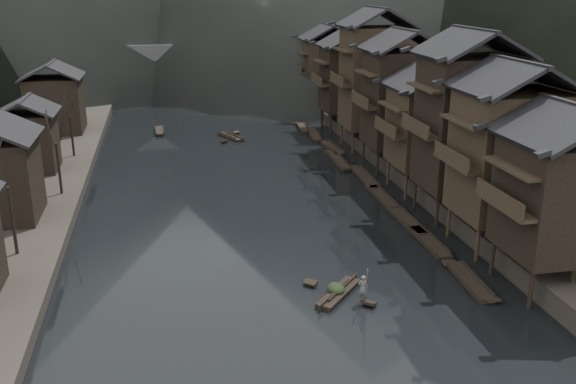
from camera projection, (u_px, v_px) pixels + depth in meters
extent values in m
plane|color=black|center=(273.00, 258.00, 46.65)|extent=(300.00, 300.00, 0.00)
cube|color=#2D2823|center=(470.00, 118.00, 90.04)|extent=(40.00, 200.00, 1.80)
cylinder|color=black|center=(531.00, 289.00, 39.15)|extent=(0.30, 0.30, 2.90)
cylinder|color=black|center=(493.00, 257.00, 43.62)|extent=(0.30, 0.30, 2.90)
cylinder|color=black|center=(571.00, 285.00, 39.66)|extent=(0.30, 0.30, 2.90)
cylinder|color=black|center=(529.00, 254.00, 44.13)|extent=(0.30, 0.30, 2.90)
cube|color=black|center=(564.00, 196.00, 40.39)|extent=(7.00, 6.00, 7.37)
cube|color=#30261A|center=(506.00, 206.00, 39.77)|extent=(1.20, 5.70, 0.25)
cylinder|color=#30261A|center=(477.00, 245.00, 45.67)|extent=(0.30, 0.30, 2.90)
cylinder|color=#30261A|center=(449.00, 221.00, 50.14)|extent=(0.30, 0.30, 2.90)
cylinder|color=#30261A|center=(513.00, 242.00, 46.18)|extent=(0.30, 0.30, 2.90)
cylinder|color=#30261A|center=(481.00, 219.00, 50.65)|extent=(0.30, 0.30, 2.90)
cube|color=#30261A|center=(509.00, 154.00, 46.63)|extent=(7.00, 6.00, 9.19)
cube|color=#30261A|center=(457.00, 163.00, 46.04)|extent=(1.20, 5.70, 0.25)
cylinder|color=black|center=(437.00, 212.00, 52.19)|extent=(0.30, 0.30, 2.90)
cylinder|color=black|center=(415.00, 194.00, 56.67)|extent=(0.30, 0.30, 2.90)
cylinder|color=black|center=(469.00, 210.00, 52.70)|extent=(0.30, 0.30, 2.90)
cylinder|color=black|center=(444.00, 192.00, 57.17)|extent=(0.30, 0.30, 2.90)
cube|color=black|center=(466.00, 123.00, 52.88)|extent=(7.00, 6.00, 10.87)
cube|color=#30261A|center=(420.00, 132.00, 52.32)|extent=(1.20, 5.70, 0.25)
cylinder|color=#30261A|center=(406.00, 186.00, 58.72)|extent=(0.30, 0.30, 2.90)
cylinder|color=#30261A|center=(388.00, 172.00, 63.19)|extent=(0.30, 0.30, 2.90)
cylinder|color=#30261A|center=(434.00, 184.00, 59.22)|extent=(0.30, 0.30, 2.90)
cylinder|color=#30261A|center=(414.00, 170.00, 63.69)|extent=(0.30, 0.30, 2.90)
cube|color=#30261A|center=(431.00, 127.00, 59.97)|extent=(7.00, 6.00, 7.25)
cube|color=#30261A|center=(390.00, 132.00, 59.35)|extent=(1.20, 5.70, 0.25)
cylinder|color=black|center=(378.00, 163.00, 66.17)|extent=(0.30, 0.30, 2.90)
cylinder|color=black|center=(364.00, 151.00, 70.64)|extent=(0.30, 0.30, 2.90)
cylinder|color=black|center=(403.00, 162.00, 66.67)|extent=(0.30, 0.30, 2.90)
cylinder|color=black|center=(387.00, 150.00, 71.14)|extent=(0.30, 0.30, 2.90)
cube|color=black|center=(401.00, 98.00, 67.03)|extent=(7.00, 6.00, 9.79)
cube|color=#30261A|center=(364.00, 104.00, 66.45)|extent=(1.20, 5.70, 0.25)
cylinder|color=#30261A|center=(353.00, 142.00, 74.55)|extent=(0.30, 0.30, 2.90)
cylinder|color=#30261A|center=(341.00, 133.00, 79.02)|extent=(0.30, 0.30, 2.90)
cylinder|color=#30261A|center=(375.00, 141.00, 75.06)|extent=(0.30, 0.30, 2.90)
cylinder|color=#30261A|center=(363.00, 132.00, 79.53)|extent=(0.30, 0.30, 2.90)
cube|color=#30261A|center=(374.00, 78.00, 75.13)|extent=(7.00, 6.00, 11.59)
cube|color=#30261A|center=(341.00, 84.00, 74.58)|extent=(1.20, 5.70, 0.25)
cylinder|color=black|center=(331.00, 124.00, 83.87)|extent=(0.30, 0.30, 2.90)
cylinder|color=black|center=(322.00, 117.00, 88.34)|extent=(0.30, 0.30, 2.90)
cylinder|color=black|center=(351.00, 124.00, 84.37)|extent=(0.30, 0.30, 2.90)
cylinder|color=black|center=(341.00, 116.00, 88.84)|extent=(0.30, 0.30, 2.90)
cube|color=black|center=(350.00, 79.00, 84.94)|extent=(7.00, 6.00, 8.41)
cube|color=#30261A|center=(320.00, 83.00, 84.34)|extent=(1.20, 5.70, 0.25)
cylinder|color=#30261A|center=(310.00, 108.00, 95.05)|extent=(0.30, 0.30, 2.90)
cylinder|color=#30261A|center=(303.00, 102.00, 99.52)|extent=(0.30, 0.30, 2.90)
cylinder|color=#30261A|center=(328.00, 107.00, 95.55)|extent=(0.30, 0.30, 2.90)
cylinder|color=#30261A|center=(320.00, 101.00, 100.02)|extent=(0.30, 0.30, 2.90)
cube|color=#30261A|center=(327.00, 68.00, 96.14)|extent=(7.00, 6.00, 8.33)
cube|color=#30261A|center=(301.00, 71.00, 95.53)|extent=(1.20, 5.70, 0.25)
cube|color=black|center=(30.00, 140.00, 63.96)|extent=(5.00, 5.00, 5.80)
cube|color=black|center=(55.00, 103.00, 80.57)|extent=(6.50, 6.50, 6.80)
cylinder|color=black|center=(26.00, 216.00, 44.44)|extent=(0.24, 0.24, 4.95)
cylinder|color=black|center=(55.00, 166.00, 56.99)|extent=(0.24, 0.24, 4.63)
cylinder|color=black|center=(73.00, 134.00, 69.55)|extent=(0.24, 0.24, 4.37)
cube|color=black|center=(469.00, 281.00, 42.74)|extent=(1.42, 5.86, 0.30)
cube|color=black|center=(469.00, 279.00, 42.69)|extent=(1.47, 5.75, 0.10)
cube|color=black|center=(449.00, 262.00, 45.26)|extent=(0.97, 0.77, 0.32)
cube|color=black|center=(492.00, 299.00, 40.13)|extent=(0.97, 0.77, 0.32)
cube|color=black|center=(428.00, 242.00, 49.21)|extent=(1.18, 6.29, 0.30)
cube|color=black|center=(429.00, 240.00, 49.15)|extent=(1.23, 6.17, 0.10)
cube|color=black|center=(413.00, 226.00, 51.96)|extent=(0.94, 0.79, 0.33)
cube|color=black|center=(446.00, 256.00, 46.36)|extent=(0.94, 0.79, 0.33)
cube|color=black|center=(406.00, 221.00, 53.49)|extent=(1.14, 6.72, 0.30)
cube|color=black|center=(406.00, 219.00, 53.44)|extent=(1.19, 6.59, 0.10)
cube|color=black|center=(393.00, 207.00, 56.45)|extent=(0.94, 0.83, 0.34)
cube|color=black|center=(421.00, 233.00, 50.44)|extent=(0.94, 0.83, 0.34)
cube|color=black|center=(381.00, 197.00, 59.40)|extent=(1.21, 6.65, 0.30)
cube|color=black|center=(381.00, 195.00, 59.34)|extent=(1.26, 6.52, 0.10)
cube|color=black|center=(370.00, 185.00, 62.31)|extent=(0.95, 0.83, 0.34)
cube|color=black|center=(394.00, 207.00, 56.40)|extent=(0.95, 0.83, 0.34)
cube|color=black|center=(365.00, 178.00, 65.08)|extent=(1.25, 7.49, 0.30)
cube|color=black|center=(365.00, 176.00, 65.02)|extent=(1.30, 7.34, 0.10)
cube|color=black|center=(354.00, 167.00, 68.36)|extent=(0.95, 0.93, 0.36)
cube|color=black|center=(377.00, 187.00, 61.71)|extent=(0.95, 0.93, 0.36)
cube|color=black|center=(338.00, 161.00, 71.32)|extent=(1.33, 7.55, 0.30)
cube|color=black|center=(338.00, 159.00, 71.26)|extent=(1.38, 7.40, 0.10)
cube|color=black|center=(329.00, 151.00, 74.61)|extent=(0.96, 0.95, 0.36)
cube|color=black|center=(348.00, 168.00, 67.93)|extent=(0.96, 0.95, 0.36)
cube|color=black|center=(332.00, 149.00, 76.41)|extent=(1.39, 6.11, 0.30)
cube|color=black|center=(332.00, 147.00, 76.36)|extent=(1.44, 5.99, 0.10)
cube|color=black|center=(327.00, 142.00, 79.10)|extent=(0.97, 0.79, 0.33)
cube|color=black|center=(338.00, 154.00, 73.63)|extent=(0.97, 0.79, 0.33)
cube|color=black|center=(314.00, 135.00, 83.29)|extent=(1.74, 6.91, 0.30)
cube|color=black|center=(314.00, 133.00, 83.23)|extent=(1.78, 6.78, 0.10)
cube|color=black|center=(306.00, 128.00, 86.23)|extent=(1.01, 0.92, 0.35)
cube|color=black|center=(322.00, 139.00, 80.26)|extent=(1.01, 0.92, 0.35)
cube|color=black|center=(302.00, 128.00, 87.28)|extent=(1.64, 6.10, 0.30)
cube|color=black|center=(302.00, 126.00, 87.23)|extent=(1.68, 5.98, 0.10)
cube|color=black|center=(296.00, 122.00, 89.87)|extent=(1.00, 0.83, 0.33)
cube|color=black|center=(309.00, 131.00, 84.60)|extent=(1.00, 0.83, 0.33)
cube|color=black|center=(230.00, 137.00, 82.09)|extent=(2.97, 5.02, 0.30)
cube|color=black|center=(230.00, 136.00, 82.03)|extent=(2.98, 4.95, 0.10)
cube|color=black|center=(236.00, 132.00, 84.29)|extent=(1.03, 0.92, 0.30)
cube|color=black|center=(224.00, 140.00, 79.80)|extent=(1.03, 0.92, 0.30)
cube|color=black|center=(160.00, 131.00, 85.24)|extent=(1.11, 4.79, 0.30)
cube|color=black|center=(159.00, 130.00, 85.18)|extent=(1.16, 4.69, 0.10)
cube|color=black|center=(160.00, 127.00, 87.33)|extent=(0.86, 0.62, 0.29)
cube|color=black|center=(159.00, 134.00, 83.05)|extent=(0.86, 0.62, 0.29)
cube|color=#4C4C4F|center=(202.00, 53.00, 111.46)|extent=(40.00, 6.00, 1.60)
cube|color=#4C4C4F|center=(203.00, 47.00, 108.53)|extent=(40.00, 0.50, 1.00)
cube|color=#4C4C4F|center=(201.00, 44.00, 113.56)|extent=(40.00, 0.50, 1.00)
cube|color=#4C4C4F|center=(121.00, 78.00, 110.15)|extent=(3.20, 6.00, 6.40)
cube|color=#4C4C4F|center=(177.00, 77.00, 111.89)|extent=(3.20, 6.00, 6.40)
cube|color=#4C4C4F|center=(228.00, 76.00, 113.54)|extent=(3.20, 6.00, 6.40)
cube|color=#4C4C4F|center=(281.00, 74.00, 115.28)|extent=(3.20, 6.00, 6.40)
cube|color=black|center=(339.00, 293.00, 41.09)|extent=(3.82, 4.22, 0.30)
cube|color=black|center=(339.00, 291.00, 41.03)|extent=(3.80, 4.18, 0.10)
cube|color=black|center=(311.00, 282.00, 42.37)|extent=(1.04, 1.01, 0.29)
cube|color=black|center=(369.00, 302.00, 39.73)|extent=(1.04, 1.01, 0.29)
ellipsoid|color=black|center=(336.00, 284.00, 41.03)|extent=(1.12, 1.47, 0.67)
imported|color=#5E5E61|center=(363.00, 285.00, 39.68)|extent=(0.76, 0.65, 1.75)
cylinder|color=#8C7A51|center=(368.00, 246.00, 38.90)|extent=(0.89, 2.81, 3.46)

